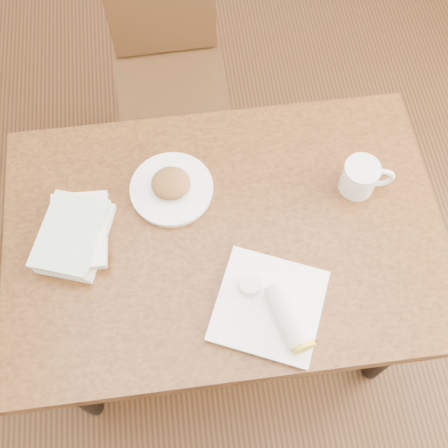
{
  "coord_description": "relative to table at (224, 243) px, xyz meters",
  "views": [
    {
      "loc": [
        -0.09,
        -0.67,
        2.21
      ],
      "look_at": [
        0.0,
        0.0,
        0.8
      ],
      "focal_mm": 45.0,
      "sensor_mm": 36.0,
      "label": 1
    }
  ],
  "objects": [
    {
      "name": "ground",
      "position": [
        0.0,
        0.0,
        -0.67
      ],
      "size": [
        4.0,
        5.0,
        0.01
      ],
      "primitive_type": "cube",
      "color": "#472814",
      "rests_on": "ground"
    },
    {
      "name": "table",
      "position": [
        0.0,
        0.0,
        0.0
      ],
      "size": [
        1.26,
        0.84,
        0.75
      ],
      "color": "brown",
      "rests_on": "ground"
    },
    {
      "name": "chair_far",
      "position": [
        -0.11,
        0.83,
        -0.12
      ],
      "size": [
        0.43,
        0.43,
        0.95
      ],
      "color": "#482C14",
      "rests_on": "ground"
    },
    {
      "name": "plate_scone",
      "position": [
        -0.14,
        0.15,
        0.11
      ],
      "size": [
        0.25,
        0.25,
        0.08
      ],
      "color": "white",
      "rests_on": "table"
    },
    {
      "name": "coffee_mug",
      "position": [
        0.41,
        0.1,
        0.14
      ],
      "size": [
        0.16,
        0.1,
        0.11
      ],
      "color": "white",
      "rests_on": "table"
    },
    {
      "name": "plate_burrito",
      "position": [
        0.1,
        -0.25,
        0.11
      ],
      "size": [
        0.36,
        0.36,
        0.09
      ],
      "color": "white",
      "rests_on": "table"
    },
    {
      "name": "book_stack",
      "position": [
        -0.42,
        0.03,
        0.11
      ],
      "size": [
        0.24,
        0.28,
        0.06
      ],
      "color": "white",
      "rests_on": "table"
    }
  ]
}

